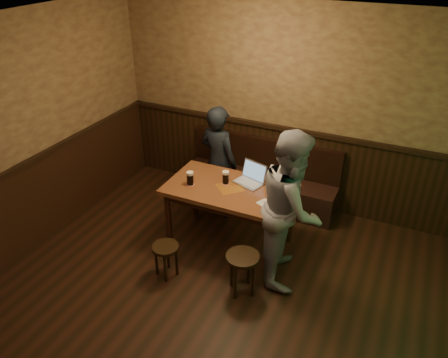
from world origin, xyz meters
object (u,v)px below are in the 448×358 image
Objects in this scene: pub_table at (230,195)px; person_grey at (291,207)px; bench at (261,183)px; pint_mid at (226,177)px; pint_left at (190,178)px; laptop at (251,178)px; pint_right at (273,192)px; person_suit at (219,162)px; stool_right at (243,263)px; stool_left at (166,252)px.

person_grey is (0.83, -0.21, 0.18)m from pub_table.
bench is 1.65m from person_grey.
person_grey is (0.92, -0.28, -0.01)m from pint_mid.
pint_left is 0.43× the size of laptop.
person_suit is (-0.99, 0.61, -0.12)m from pint_right.
stool_right is at bearing 132.79° from person_grey.
pint_right is 0.33m from person_grey.
person_suit is 1.50m from person_grey.
pint_right reaches higher than pint_left.
laptop is at bearing 107.92° from stool_right.
bench is 12.57× the size of pint_left.
pint_mid is at bearing 71.14° from stool_left.
person_suit is at bearing 91.11° from stool_left.
laptop reaches higher than bench.
pub_table is 3.11× the size of stool_right.
pint_right is (0.07, 0.71, 0.52)m from stool_right.
stool_right is 0.28× the size of person_grey.
pub_table is 3.70× the size of stool_left.
pub_table is at bearing -90.00° from bench.
pint_mid is (0.32, 0.93, 0.57)m from stool_left.
pint_right is at bearing 84.37° from stool_right.
laptop is 0.79m from person_grey.
laptop is (0.58, 1.09, 0.55)m from stool_left.
stool_left is 0.84× the size of stool_right.
person_grey reaches higher than stool_right.
person_suit reaches higher than pint_right.
pint_mid is 0.31m from laptop.
stool_left is (-0.41, -0.86, -0.38)m from pub_table.
laptop is (-0.31, 0.96, 0.49)m from stool_right.
laptop is 0.71m from person_suit.
person_grey is (1.29, -0.07, -0.01)m from pint_left.
laptop is (-0.38, 0.26, -0.03)m from pint_right.
bench is at bearing 69.17° from pint_left.
stool_left is 0.26× the size of person_suit.
bench is 1.38m from pint_right.
stool_left is (-0.41, -1.94, 0.02)m from bench.
stool_left is 1.40m from pint_right.
pint_left is at bearing 94.69° from stool_left.
bench is at bearing -117.01° from person_suit.
person_suit reaches higher than stool_left.
bench is 1.39× the size of person_suit.
pint_left is (-0.47, -1.22, 0.60)m from bench.
stool_right is at bearing 8.18° from stool_left.
pint_left is 0.43m from pint_mid.
person_suit is at bearing 166.61° from laptop.
person_grey reaches higher than pint_left.
pub_table reaches higher than stool_right.
bench is 5.30× the size of stool_left.
pint_right is 1.17m from person_suit.
stool_right is 1.12m from laptop.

